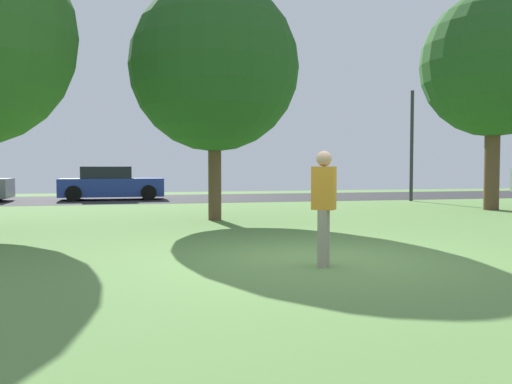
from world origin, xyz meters
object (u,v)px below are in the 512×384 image
object	(u,v)px
maple_tree_near	(214,67)
street_lamp_post	(412,146)
person_thrower	(324,203)
parked_car_blue	(111,184)
oak_tree_left	(494,65)

from	to	relation	value
maple_tree_near	street_lamp_post	bearing A→B (deg)	32.88
person_thrower	parked_car_blue	bearing A→B (deg)	135.09
oak_tree_left	person_thrower	world-z (taller)	oak_tree_left
person_thrower	parked_car_blue	size ratio (longest dim) A/B	0.39
maple_tree_near	parked_car_blue	bearing A→B (deg)	107.15
oak_tree_left	parked_car_blue	xyz separation A→B (m)	(-12.25, 8.35, -4.05)
person_thrower	street_lamp_post	bearing A→B (deg)	89.47
person_thrower	oak_tree_left	bearing A→B (deg)	75.89
person_thrower	parked_car_blue	world-z (taller)	person_thrower
oak_tree_left	parked_car_blue	size ratio (longest dim) A/B	1.65
oak_tree_left	person_thrower	xyz separation A→B (m)	(-8.85, -8.11, -3.79)
maple_tree_near	parked_car_blue	world-z (taller)	maple_tree_near
maple_tree_near	oak_tree_left	distance (m)	9.41
maple_tree_near	oak_tree_left	world-z (taller)	oak_tree_left
maple_tree_near	parked_car_blue	size ratio (longest dim) A/B	1.47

